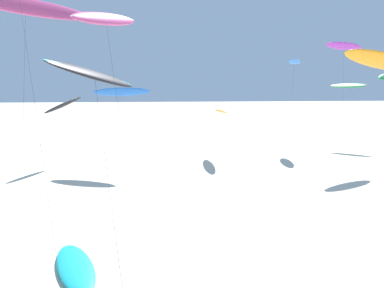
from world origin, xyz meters
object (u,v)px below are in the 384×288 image
flying_kite_0 (64,105)px  flying_kite_4 (121,92)px  flying_kite_11 (106,19)px  flying_kite_7 (295,62)px  flying_kite_8 (26,6)px  grounded_kite_2 (75,267)px  flying_kite_3 (348,86)px  flying_kite_10 (221,111)px  flying_kite_1 (344,46)px  flying_kite_6 (94,75)px

flying_kite_0 → flying_kite_4: bearing=-9.6°
flying_kite_11 → flying_kite_7: bearing=55.1°
flying_kite_0 → flying_kite_4: (7.35, -1.24, 1.63)m
flying_kite_8 → grounded_kite_2: 17.83m
flying_kite_3 → grounded_kite_2: flying_kite_3 is taller
flying_kite_0 → flying_kite_3: 43.18m
flying_kite_4 → flying_kite_11: (2.60, -22.22, 4.90)m
flying_kite_10 → flying_kite_11: (-10.24, -25.41, 7.68)m
flying_kite_1 → flying_kite_7: bearing=115.4°
flying_kite_1 → flying_kite_4: 29.81m
flying_kite_1 → grounded_kite_2: (-28.59, -26.77, -14.60)m
flying_kite_1 → flying_kite_6: flying_kite_1 is taller
flying_kite_11 → grounded_kite_2: size_ratio=2.48×
flying_kite_8 → grounded_kite_2: flying_kite_8 is taller
flying_kite_3 → flying_kite_6: 46.81m
flying_kite_8 → grounded_kite_2: size_ratio=2.90×
flying_kite_6 → flying_kite_11: flying_kite_11 is taller
flying_kite_8 → flying_kite_7: bearing=42.4°
flying_kite_1 → flying_kite_10: (-16.27, 0.47, -8.56)m
flying_kite_4 → flying_kite_10: 13.52m
flying_kite_1 → grounded_kite_2: flying_kite_1 is taller
flying_kite_6 → flying_kite_8: flying_kite_8 is taller
flying_kite_0 → flying_kite_7: 34.52m
flying_kite_0 → grounded_kite_2: (7.87, -25.30, -7.19)m
flying_kite_6 → flying_kite_10: flying_kite_6 is taller
flying_kite_1 → flying_kite_11: 36.41m
flying_kite_6 → flying_kite_11: size_ratio=0.84×
flying_kite_1 → flying_kite_0: bearing=-177.7°
flying_kite_0 → flying_kite_4: size_ratio=0.88×
flying_kite_10 → grounded_kite_2: 30.50m
flying_kite_0 → flying_kite_3: size_ratio=0.83×
flying_kite_7 → flying_kite_11: (-22.82, -32.73, 0.81)m
flying_kite_1 → flying_kite_3: (5.55, 8.29, -5.37)m
flying_kite_1 → flying_kite_4: size_ratio=1.59×
flying_kite_0 → flying_kite_8: size_ratio=0.50×
flying_kite_0 → flying_kite_8: flying_kite_8 is taller
flying_kite_1 → grounded_kite_2: bearing=-136.9°
flying_kite_4 → flying_kite_6: flying_kite_6 is taller
flying_kite_6 → flying_kite_11: 3.09m
flying_kite_8 → flying_kite_11: bearing=-42.0°
flying_kite_7 → flying_kite_0: bearing=-164.2°
flying_kite_3 → grounded_kite_2: bearing=-134.2°
flying_kite_10 → flying_kite_3: bearing=19.7°
flying_kite_1 → flying_kite_11: flying_kite_1 is taller
flying_kite_1 → flying_kite_4: (-29.11, -2.72, -5.78)m
flying_kite_4 → flying_kite_6: size_ratio=0.79×
flying_kite_6 → grounded_kite_2: flying_kite_6 is taller
flying_kite_8 → flying_kite_6: bearing=-46.1°
flying_kite_4 → flying_kite_8: size_ratio=0.57×
flying_kite_7 → flying_kite_11: bearing=-124.9°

